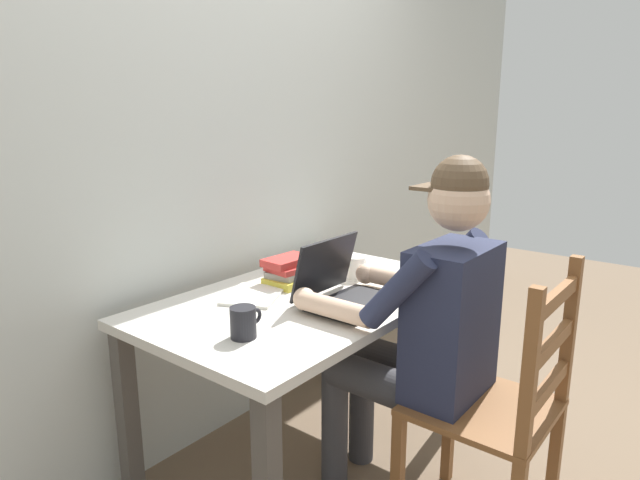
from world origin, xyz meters
TOP-DOWN VIEW (x-y plane):
  - ground_plane at (0.00, 0.00)m, footprint 8.00×8.00m
  - back_wall at (0.00, 0.47)m, footprint 6.00×0.04m
  - desk at (0.00, 0.00)m, footprint 1.27×0.78m
  - seated_person at (0.04, -0.46)m, footprint 0.50×0.60m
  - wooden_chair at (0.04, -0.75)m, footprint 0.42×0.42m
  - laptop at (0.02, -0.15)m, footprint 0.33×0.29m
  - computer_mouse at (0.30, -0.24)m, footprint 0.06×0.10m
  - coffee_mug_white at (0.29, -0.02)m, footprint 0.12×0.08m
  - coffee_mug_dark at (-0.43, -0.10)m, footprint 0.12×0.08m
  - book_stack_main at (0.06, 0.15)m, footprint 0.20×0.16m
  - paper_pile_near_laptop at (-0.14, 0.15)m, footprint 0.30×0.28m
  - landscape_photo_print at (0.45, -0.23)m, footprint 0.13×0.10m

SIDE VIEW (x-z plane):
  - ground_plane at x=0.00m, z-range 0.00..0.00m
  - wooden_chair at x=0.04m, z-range -0.01..0.95m
  - desk at x=0.00m, z-range 0.26..0.96m
  - seated_person at x=0.04m, z-range 0.06..1.32m
  - landscape_photo_print at x=0.45m, z-range 0.70..0.70m
  - paper_pile_near_laptop at x=-0.14m, z-range 0.70..0.71m
  - computer_mouse at x=0.30m, z-range 0.70..0.74m
  - coffee_mug_white at x=0.29m, z-range 0.70..0.79m
  - coffee_mug_dark at x=-0.43m, z-range 0.70..0.80m
  - book_stack_main at x=0.06m, z-range 0.70..0.81m
  - laptop at x=0.02m, z-range 0.64..0.87m
  - back_wall at x=0.00m, z-range 0.00..2.60m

